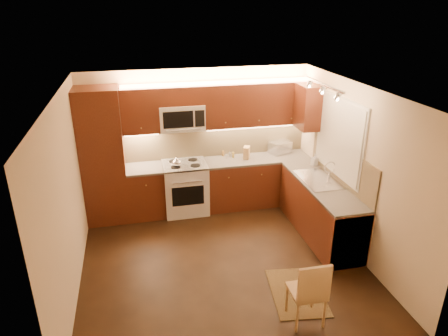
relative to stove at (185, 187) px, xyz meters
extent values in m
cube|color=black|center=(0.30, -1.68, -0.46)|extent=(4.00, 4.00, 0.01)
cube|color=beige|center=(0.30, -1.68, 2.04)|extent=(4.00, 4.00, 0.01)
cube|color=beige|center=(0.30, 0.32, 0.79)|extent=(4.00, 0.01, 2.50)
cube|color=beige|center=(0.30, -3.67, 0.79)|extent=(4.00, 0.01, 2.50)
cube|color=beige|center=(-1.70, -1.68, 0.79)|extent=(0.01, 4.00, 2.50)
cube|color=beige|center=(2.30, -1.68, 0.79)|extent=(0.01, 4.00, 2.50)
cube|color=#461A0F|center=(-1.35, 0.02, 0.69)|extent=(0.70, 0.60, 2.30)
cube|color=#461A0F|center=(-0.69, 0.02, -0.03)|extent=(0.62, 0.60, 0.86)
cube|color=#3D3A38|center=(-0.69, 0.02, 0.42)|extent=(0.62, 0.60, 0.04)
cube|color=#461A0F|center=(1.34, 0.02, -0.03)|extent=(1.92, 0.60, 0.86)
cube|color=#3D3A38|center=(1.34, 0.02, 0.42)|extent=(1.92, 0.60, 0.04)
cube|color=#461A0F|center=(2.00, -1.28, -0.03)|extent=(0.60, 2.00, 0.86)
cube|color=#3D3A38|center=(2.00, -1.28, 0.42)|extent=(0.60, 2.00, 0.04)
cube|color=silver|center=(2.00, -1.98, -0.03)|extent=(0.58, 0.60, 0.84)
cube|color=tan|center=(0.65, 0.31, 0.74)|extent=(3.30, 0.02, 0.60)
cube|color=tan|center=(2.29, -1.28, 0.74)|extent=(0.02, 2.00, 0.60)
cube|color=#461A0F|center=(-0.69, 0.15, 1.42)|extent=(0.62, 0.35, 0.75)
cube|color=#461A0F|center=(1.34, 0.15, 1.42)|extent=(1.92, 0.35, 0.75)
cube|color=#461A0F|center=(0.00, 0.15, 1.63)|extent=(0.76, 0.35, 0.31)
cube|color=#461A0F|center=(2.12, -0.28, 1.42)|extent=(0.35, 0.50, 0.75)
cube|color=silver|center=(2.29, -1.12, 1.14)|extent=(0.03, 1.44, 1.24)
cube|color=silver|center=(2.27, -1.12, 1.14)|extent=(0.02, 1.36, 1.16)
cube|color=silver|center=(1.85, -1.27, 2.00)|extent=(0.04, 1.20, 0.03)
cube|color=silver|center=(1.83, 0.19, 0.55)|extent=(0.44, 0.39, 0.22)
cube|color=#AF854F|center=(1.14, 0.05, 0.55)|extent=(0.16, 0.19, 0.22)
cylinder|color=silver|center=(0.79, 0.14, 0.49)|extent=(0.06, 0.06, 0.09)
cylinder|color=olive|center=(0.75, 0.26, 0.49)|extent=(0.05, 0.05, 0.10)
cylinder|color=silver|center=(0.86, 0.19, 0.49)|extent=(0.06, 0.06, 0.10)
cylinder|color=olive|center=(0.91, 0.14, 0.49)|extent=(0.05, 0.05, 0.10)
imported|color=#B3B3B7|center=(2.20, -0.53, 0.54)|extent=(0.11, 0.11, 0.20)
cube|color=black|center=(1.10, -2.58, -0.45)|extent=(0.79, 1.07, 0.01)
camera|label=1|loc=(-0.80, -6.55, 3.10)|focal=32.54mm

